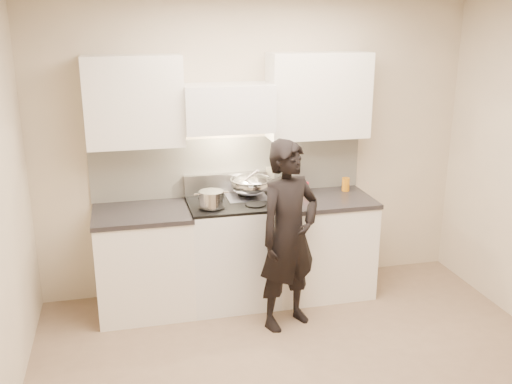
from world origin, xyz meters
TOP-DOWN VIEW (x-y plane):
  - room_shell at (-0.06, 0.37)m, footprint 4.04×3.54m
  - stove at (-0.30, 1.42)m, footprint 0.76×0.65m
  - counter_right at (0.53, 1.43)m, footprint 0.92×0.67m
  - counter_left at (-1.08, 1.43)m, footprint 0.82×0.67m
  - wok at (-0.10, 1.53)m, footprint 0.38×0.46m
  - stock_pot at (-0.50, 1.28)m, footprint 0.29×0.21m
  - utensil_crock at (0.26, 1.65)m, footprint 0.12×0.12m
  - spice_jar at (0.44, 1.60)m, footprint 0.05×0.05m
  - oil_glass at (0.83, 1.58)m, footprint 0.07×0.07m
  - person at (0.07, 0.89)m, footprint 0.68×0.58m

SIDE VIEW (x-z plane):
  - counter_right at x=0.53m, z-range 0.00..0.92m
  - counter_left at x=-1.08m, z-range 0.00..0.92m
  - stove at x=-0.30m, z-range 0.00..0.95m
  - person at x=0.07m, z-range 0.00..1.58m
  - spice_jar at x=0.44m, z-range 0.92..1.02m
  - oil_glass at x=0.83m, z-range 0.92..1.05m
  - utensil_crock at x=0.26m, z-range 0.86..1.18m
  - stock_pot at x=-0.50m, z-range 0.96..1.10m
  - wok at x=-0.10m, z-range 0.91..1.21m
  - room_shell at x=-0.06m, z-range 0.25..2.95m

